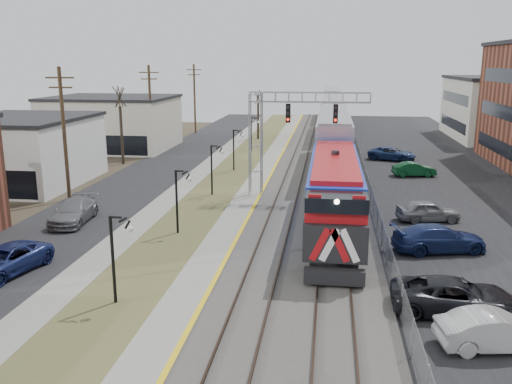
# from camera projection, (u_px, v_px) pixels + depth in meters

# --- Properties ---
(street_west) EXTENTS (7.00, 120.00, 0.04)m
(street_west) POSITION_uv_depth(u_px,v_px,m) (150.00, 175.00, 50.74)
(street_west) COLOR black
(street_west) RESTS_ON ground
(sidewalk) EXTENTS (2.00, 120.00, 0.08)m
(sidewalk) POSITION_uv_depth(u_px,v_px,m) (196.00, 176.00, 50.15)
(sidewalk) COLOR gray
(sidewalk) RESTS_ON ground
(grass_median) EXTENTS (4.00, 120.00, 0.06)m
(grass_median) POSITION_uv_depth(u_px,v_px,m) (228.00, 177.00, 49.76)
(grass_median) COLOR brown
(grass_median) RESTS_ON ground
(platform) EXTENTS (2.00, 120.00, 0.24)m
(platform) POSITION_uv_depth(u_px,v_px,m) (261.00, 177.00, 49.35)
(platform) COLOR gray
(platform) RESTS_ON ground
(ballast_bed) EXTENTS (8.00, 120.00, 0.20)m
(ballast_bed) POSITION_uv_depth(u_px,v_px,m) (316.00, 178.00, 48.71)
(ballast_bed) COLOR #595651
(ballast_bed) RESTS_ON ground
(parking_lot) EXTENTS (16.00, 120.00, 0.04)m
(parking_lot) POSITION_uv_depth(u_px,v_px,m) (454.00, 183.00, 47.17)
(parking_lot) COLOR black
(parking_lot) RESTS_ON ground
(platform_edge) EXTENTS (0.24, 120.00, 0.01)m
(platform_edge) POSITION_uv_depth(u_px,v_px,m) (270.00, 176.00, 49.21)
(platform_edge) COLOR gold
(platform_edge) RESTS_ON platform
(track_near) EXTENTS (1.58, 120.00, 0.15)m
(track_near) POSITION_uv_depth(u_px,v_px,m) (293.00, 176.00, 48.93)
(track_near) COLOR #2D2119
(track_near) RESTS_ON ballast_bed
(track_far) EXTENTS (1.58, 120.00, 0.15)m
(track_far) POSITION_uv_depth(u_px,v_px,m) (332.00, 177.00, 48.47)
(track_far) COLOR #2D2119
(track_far) RESTS_ON ballast_bed
(train) EXTENTS (3.00, 85.85, 5.33)m
(train) POSITION_uv_depth(u_px,v_px,m) (333.00, 123.00, 67.19)
(train) COLOR #1635B9
(train) RESTS_ON ground
(signal_gantry) EXTENTS (9.00, 1.07, 8.15)m
(signal_gantry) POSITION_uv_depth(u_px,v_px,m) (278.00, 126.00, 41.03)
(signal_gantry) COLOR gray
(signal_gantry) RESTS_ON ground
(lampposts) EXTENTS (0.14, 62.14, 4.00)m
(lampposts) POSITION_uv_depth(u_px,v_px,m) (178.00, 201.00, 33.20)
(lampposts) COLOR black
(lampposts) RESTS_ON ground
(utility_poles) EXTENTS (0.28, 80.28, 10.00)m
(utility_poles) POSITION_uv_depth(u_px,v_px,m) (64.00, 135.00, 40.33)
(utility_poles) COLOR #4C3823
(utility_poles) RESTS_ON ground
(fence) EXTENTS (0.04, 120.00, 1.60)m
(fence) POSITION_uv_depth(u_px,v_px,m) (363.00, 172.00, 48.00)
(fence) COLOR gray
(fence) RESTS_ON ground
(bare_trees) EXTENTS (12.30, 42.30, 5.95)m
(bare_trees) POSITION_uv_depth(u_px,v_px,m) (150.00, 140.00, 54.03)
(bare_trees) COLOR #382D23
(bare_trees) RESTS_ON ground
(car_lot_b) EXTENTS (4.47, 2.17, 1.41)m
(car_lot_b) POSITION_uv_depth(u_px,v_px,m) (496.00, 332.00, 19.81)
(car_lot_b) COLOR #BABABA
(car_lot_b) RESTS_ON ground
(car_lot_c) EXTENTS (5.42, 2.68, 1.48)m
(car_lot_c) POSITION_uv_depth(u_px,v_px,m) (456.00, 298.00, 22.60)
(car_lot_c) COLOR black
(car_lot_c) RESTS_ON ground
(car_lot_d) EXTENTS (5.53, 3.28, 1.50)m
(car_lot_d) POSITION_uv_depth(u_px,v_px,m) (439.00, 239.00, 30.06)
(car_lot_d) COLOR navy
(car_lot_d) RESTS_ON ground
(car_lot_e) EXTENTS (4.35, 2.41, 1.40)m
(car_lot_e) POSITION_uv_depth(u_px,v_px,m) (428.00, 211.00, 35.79)
(car_lot_e) COLOR gray
(car_lot_e) RESTS_ON ground
(car_lot_f) EXTENTS (4.07, 1.97, 1.29)m
(car_lot_f) POSITION_uv_depth(u_px,v_px,m) (414.00, 170.00, 49.84)
(car_lot_f) COLOR #0E4822
(car_lot_f) RESTS_ON ground
(car_street_a) EXTENTS (3.34, 5.34, 1.38)m
(car_street_a) POSITION_uv_depth(u_px,v_px,m) (5.00, 261.00, 26.86)
(car_street_a) COLOR navy
(car_street_a) RESTS_ON ground
(car_street_b) EXTENTS (2.53, 5.24, 1.47)m
(car_street_b) POSITION_uv_depth(u_px,v_px,m) (74.00, 212.00, 35.50)
(car_street_b) COLOR slate
(car_street_b) RESTS_ON ground
(car_lot_g) EXTENTS (5.47, 3.79, 1.39)m
(car_lot_g) POSITION_uv_depth(u_px,v_px,m) (392.00, 154.00, 57.98)
(car_lot_g) COLOR navy
(car_lot_g) RESTS_ON ground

